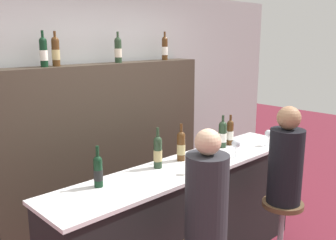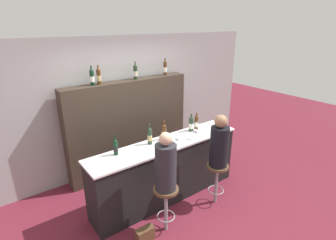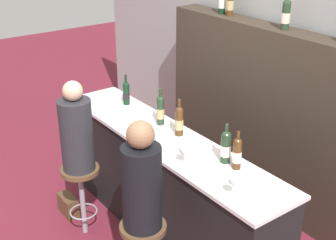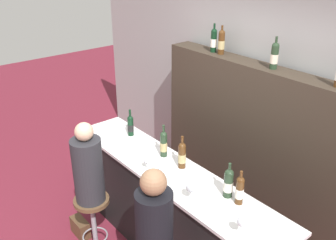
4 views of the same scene
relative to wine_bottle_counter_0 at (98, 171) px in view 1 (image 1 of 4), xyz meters
The scene contains 19 objects.
wall_back 1.55m from the wine_bottle_counter_0, 57.80° to the left, with size 6.40×0.05×2.60m.
bar_counter 1.04m from the wine_bottle_counter_0, ahead, with size 2.65×0.54×1.02m.
back_bar_cabinet 1.38m from the wine_bottle_counter_0, 52.73° to the left, with size 2.48×0.28×1.81m.
wine_bottle_counter_0 is the anchor object (origin of this frame).
wine_bottle_counter_1 0.58m from the wine_bottle_counter_0, ahead, with size 0.07×0.07×0.34m.
wine_bottle_counter_2 0.86m from the wine_bottle_counter_0, ahead, with size 0.07×0.07×0.33m.
wine_bottle_counter_3 1.44m from the wine_bottle_counter_0, ahead, with size 0.08×0.08×0.32m.
wine_bottle_counter_4 1.57m from the wine_bottle_counter_0, ahead, with size 0.07×0.07×0.31m.
wine_bottle_backbar_0 1.36m from the wine_bottle_counter_0, 81.24° to the left, with size 0.07×0.07×0.33m.
wine_bottle_backbar_1 1.38m from the wine_bottle_counter_0, 75.18° to the left, with size 0.07×0.07×0.32m.
wine_bottle_backbar_2 1.68m from the wine_bottle_counter_0, 47.16° to the left, with size 0.08×0.08×0.32m.
wine_bottle_backbar_3 2.16m from the wine_bottle_counter_0, 32.70° to the left, with size 0.07×0.07×0.33m.
wine_glass_0 0.73m from the wine_bottle_counter_0, 22.51° to the right, with size 0.06×0.06×0.13m.
wine_glass_1 0.94m from the wine_bottle_counter_0, 17.19° to the right, with size 0.07×0.07×0.14m.
wine_glass_2 1.31m from the wine_bottle_counter_0, 12.26° to the right, with size 0.08×0.08×0.17m.
wine_glass_3 1.85m from the wine_bottle_counter_0, ahead, with size 0.07×0.07×0.16m.
guest_seated_left 0.81m from the wine_bottle_counter_0, 64.02° to the right, with size 0.29×0.29×0.82m.
bar_stool_right 1.66m from the wine_bottle_counter_0, 27.90° to the right, with size 0.35×0.35×0.70m.
guest_seated_right 1.55m from the wine_bottle_counter_0, 27.90° to the right, with size 0.29×0.29×0.84m.
Camera 1 is at (-2.22, -1.82, 2.08)m, focal length 40.00 mm.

